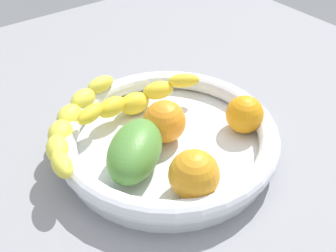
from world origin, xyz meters
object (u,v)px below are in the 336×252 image
Objects in this scene: banana_draped_right at (137,99)px; orange_mid_right at (245,114)px; orange_front at (167,120)px; fruit_bowl at (168,138)px; banana_draped_left at (71,123)px; mango_green at (135,150)px; orange_mid_left at (194,175)px.

orange_mid_right is at bearing 39.96° from banana_draped_right.
fruit_bowl is at bearing -27.26° from orange_front.
fruit_bowl is at bearing -112.93° from orange_mid_right.
banana_draped_left is 2.78× the size of orange_front.
mango_green is (10.37, -7.07, 0.14)cm from banana_draped_right.
orange_front is (-0.91, 0.47, 2.62)cm from fruit_bowl.
mango_green is at bearing 20.69° from banana_draped_left.
mango_green reaches higher than banana_draped_left.
orange_mid_right is (-5.69, 14.90, -0.41)cm from orange_mid_left.
banana_draped_right reaches higher than banana_draped_left.
banana_draped_left is at bearing -159.31° from mango_green.
banana_draped_left reaches higher than fruit_bowl.
orange_mid_left is 9.36cm from mango_green.
banana_draped_right is at bearing 179.68° from fruit_bowl.
fruit_bowl is at bearing -0.32° from banana_draped_right.
mango_green is (-3.02, -18.29, 0.19)cm from orange_mid_right.
banana_draped_left is 1.49× the size of mango_green.
orange_front reaches higher than fruit_bowl.
banana_draped_right is at bearing 145.71° from mango_green.
banana_draped_left is at bearing -159.04° from orange_mid_left.
orange_mid_left is (11.37, -4.10, 0.11)cm from orange_front.
mango_green is (11.15, 4.21, 0.23)cm from banana_draped_left.
banana_draped_right is (-8.63, 0.05, 2.35)cm from fruit_bowl.
mango_green is (1.74, -7.02, 2.50)cm from fruit_bowl.
banana_draped_right is at bearing -140.04° from orange_mid_right.
mango_green is at bearing -158.70° from orange_mid_left.
banana_draped_left is 26.60cm from orange_mid_right.
orange_mid_left is (19.09, -3.67, 0.37)cm from banana_draped_right.
orange_front is at bearing 54.05° from banana_draped_left.
orange_front is (7.71, 0.42, 0.26)cm from banana_draped_right.
fruit_bowl is at bearing 103.94° from mango_green.
orange_mid_right is at bearing 57.80° from banana_draped_left.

